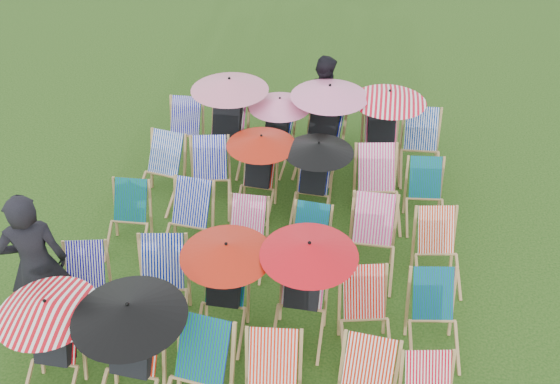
# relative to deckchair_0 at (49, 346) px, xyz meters

# --- Properties ---
(ground) EXTENTS (100.00, 100.00, 0.00)m
(ground) POSITION_rel_deckchair_0_xyz_m (2.01, 2.19, -0.64)
(ground) COLOR black
(ground) RESTS_ON ground
(deckchair_0) EXTENTS (1.02, 1.06, 1.21)m
(deckchair_0) POSITION_rel_deckchair_0_xyz_m (0.00, 0.00, 0.00)
(deckchair_0) COLOR #AA844F
(deckchair_0) RESTS_ON ground
(deckchair_1) EXTENTS (1.13, 1.19, 1.34)m
(deckchair_1) POSITION_rel_deckchair_0_xyz_m (0.87, -0.04, 0.07)
(deckchair_1) COLOR #AA844F
(deckchair_1) RESTS_ON ground
(deckchair_2) EXTENTS (0.78, 1.00, 1.00)m
(deckchair_2) POSITION_rel_deckchair_0_xyz_m (1.55, -0.13, -0.14)
(deckchair_2) COLOR #AA844F
(deckchair_2) RESTS_ON ground
(deckchair_6) EXTENTS (0.71, 0.88, 0.86)m
(deckchair_6) POSITION_rel_deckchair_0_xyz_m (-0.09, 1.01, -0.21)
(deckchair_6) COLOR #AA844F
(deckchair_6) RESTS_ON ground
(deckchair_7) EXTENTS (0.76, 0.97, 0.96)m
(deckchair_7) POSITION_rel_deckchair_0_xyz_m (0.83, 1.11, -0.16)
(deckchair_7) COLOR #AA844F
(deckchair_7) RESTS_ON ground
(deckchair_8) EXTENTS (1.04, 1.08, 1.24)m
(deckchair_8) POSITION_rel_deckchair_0_xyz_m (1.59, 1.06, 0.01)
(deckchair_8) COLOR #AA844F
(deckchair_8) RESTS_ON ground
(deckchair_9) EXTENTS (1.09, 1.13, 1.29)m
(deckchair_9) POSITION_rel_deckchair_0_xyz_m (2.49, 1.15, 0.04)
(deckchair_9) COLOR #AA844F
(deckchair_9) RESTS_ON ground
(deckchair_10) EXTENTS (0.75, 0.93, 0.90)m
(deckchair_10) POSITION_rel_deckchair_0_xyz_m (3.22, 1.03, -0.19)
(deckchair_10) COLOR #AA844F
(deckchair_10) RESTS_ON ground
(deckchair_11) EXTENTS (0.69, 0.88, 0.88)m
(deckchair_11) POSITION_rel_deckchair_0_xyz_m (3.98, 1.13, -0.20)
(deckchair_11) COLOR #AA844F
(deckchair_11) RESTS_ON ground
(deckchair_12) EXTENTS (0.59, 0.81, 0.85)m
(deckchair_12) POSITION_rel_deckchair_0_xyz_m (-0.03, 2.30, -0.21)
(deckchair_12) COLOR #AA844F
(deckchair_12) RESTS_ON ground
(deckchair_13) EXTENTS (0.70, 0.91, 0.93)m
(deckchair_13) POSITION_rel_deckchair_0_xyz_m (0.79, 2.30, -0.17)
(deckchair_13) COLOR #AA844F
(deckchair_13) RESTS_ON ground
(deckchair_14) EXTENTS (0.57, 0.79, 0.85)m
(deckchair_14) POSITION_rel_deckchair_0_xyz_m (1.61, 2.19, -0.21)
(deckchair_14) COLOR #AA844F
(deckchair_14) RESTS_ON ground
(deckchair_15) EXTENTS (0.62, 0.81, 0.83)m
(deckchair_15) POSITION_rel_deckchair_0_xyz_m (2.42, 2.20, -0.23)
(deckchair_15) COLOR #AA844F
(deckchair_15) RESTS_ON ground
(deckchair_16) EXTENTS (0.65, 0.90, 0.96)m
(deckchair_16) POSITION_rel_deckchair_0_xyz_m (3.23, 2.28, -0.16)
(deckchair_16) COLOR #AA844F
(deckchair_16) RESTS_ON ground
(deckchair_17) EXTENTS (0.71, 0.89, 0.88)m
(deckchair_17) POSITION_rel_deckchair_0_xyz_m (4.07, 2.27, -0.20)
(deckchair_17) COLOR #AA844F
(deckchair_17) RESTS_ON ground
(deckchair_18) EXTENTS (0.76, 0.96, 0.94)m
(deckchair_18) POSITION_rel_deckchair_0_xyz_m (0.08, 3.40, -0.17)
(deckchair_18) COLOR #AA844F
(deckchair_18) RESTS_ON ground
(deckchair_19) EXTENTS (0.77, 0.97, 0.95)m
(deckchair_19) POSITION_rel_deckchair_0_xyz_m (0.85, 3.37, -0.17)
(deckchair_19) COLOR #AA844F
(deckchair_19) RESTS_ON ground
(deckchair_20) EXTENTS (0.99, 1.04, 1.18)m
(deckchair_20) POSITION_rel_deckchair_0_xyz_m (1.56, 3.42, -0.02)
(deckchair_20) COLOR #AA844F
(deckchair_20) RESTS_ON ground
(deckchair_21) EXTENTS (0.98, 1.03, 1.17)m
(deckchair_21) POSITION_rel_deckchair_0_xyz_m (2.37, 3.38, -0.02)
(deckchair_21) COLOR #AA844F
(deckchair_21) RESTS_ON ground
(deckchair_22) EXTENTS (0.80, 1.01, 1.00)m
(deckchair_22) POSITION_rel_deckchair_0_xyz_m (3.28, 3.42, -0.14)
(deckchair_22) COLOR #AA844F
(deckchair_22) RESTS_ON ground
(deckchair_23) EXTENTS (0.64, 0.84, 0.86)m
(deckchair_23) POSITION_rel_deckchair_0_xyz_m (3.96, 3.43, -0.21)
(deckchair_23) COLOR #AA844F
(deckchair_23) RESTS_ON ground
(deckchair_24) EXTENTS (0.62, 0.86, 0.92)m
(deckchair_24) POSITION_rel_deckchair_0_xyz_m (0.12, 4.54, -0.18)
(deckchair_24) COLOR #AA844F
(deckchair_24) RESTS_ON ground
(deckchair_25) EXTENTS (1.21, 1.26, 1.43)m
(deckchair_25) POSITION_rel_deckchair_0_xyz_m (0.85, 4.55, 0.12)
(deckchair_25) COLOR #AA844F
(deckchair_25) RESTS_ON ground
(deckchair_26) EXTENTS (0.98, 1.04, 1.16)m
(deckchair_26) POSITION_rel_deckchair_0_xyz_m (1.63, 4.58, -0.03)
(deckchair_26) COLOR #AA844F
(deckchair_26) RESTS_ON ground
(deckchair_27) EXTENTS (1.19, 1.27, 1.41)m
(deckchair_27) POSITION_rel_deckchair_0_xyz_m (2.38, 4.60, 0.11)
(deckchair_27) COLOR #AA844F
(deckchair_27) RESTS_ON ground
(deckchair_28) EXTENTS (1.14, 1.22, 1.35)m
(deckchair_28) POSITION_rel_deckchair_0_xyz_m (3.31, 4.67, 0.07)
(deckchair_28) COLOR #AA844F
(deckchair_28) RESTS_ON ground
(deckchair_29) EXTENTS (0.69, 0.93, 0.98)m
(deckchair_29) POSITION_rel_deckchair_0_xyz_m (3.92, 4.62, -0.15)
(deckchair_29) COLOR #AA844F
(deckchair_29) RESTS_ON ground
(person_left) EXTENTS (0.82, 0.71, 1.90)m
(person_left) POSITION_rel_deckchair_0_xyz_m (-0.47, 0.83, 0.31)
(person_left) COLOR black
(person_left) RESTS_ON ground
(person_rear) EXTENTS (0.96, 0.90, 1.56)m
(person_rear) POSITION_rel_deckchair_0_xyz_m (2.30, 5.39, 0.14)
(person_rear) COLOR black
(person_rear) RESTS_ON ground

